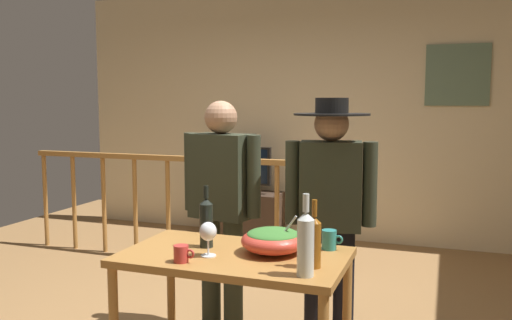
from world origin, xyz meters
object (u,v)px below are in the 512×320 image
object	(u,v)px
serving_table	(234,270)
wine_bottle_dark	(206,222)
salad_bowl	(273,239)
wine_bottle_amber	(314,241)
framed_picture	(457,75)
person_standing_right	(330,203)
stair_railing	(207,197)
tv_console	(242,215)
mug_red	(182,254)
flat_screen_tv	(241,166)
wine_bottle_clear	(306,243)
mug_teal	(329,240)
person_standing_left	(221,198)
wine_glass	(208,233)

from	to	relation	value
serving_table	wine_bottle_dark	bearing A→B (deg)	161.74
salad_bowl	wine_bottle_amber	xyz separation A→B (m)	(0.26, -0.17, 0.06)
framed_picture	person_standing_right	bearing A→B (deg)	-105.51
framed_picture	stair_railing	xyz separation A→B (m)	(-2.22, -1.31, -1.18)
wine_bottle_dark	serving_table	bearing A→B (deg)	-18.26
tv_console	stair_railing	bearing A→B (deg)	-88.13
tv_console	salad_bowl	world-z (taller)	salad_bowl
tv_console	mug_red	xyz separation A→B (m)	(0.96, -3.28, 0.54)
flat_screen_tv	serving_table	xyz separation A→B (m)	(1.14, -3.02, -0.16)
tv_console	wine_bottle_clear	distance (m)	3.70
mug_teal	person_standing_left	distance (m)	0.94
flat_screen_tv	salad_bowl	xyz separation A→B (m)	(1.33, -2.95, 0.01)
wine_bottle_amber	mug_red	world-z (taller)	wine_bottle_amber
framed_picture	flat_screen_tv	bearing A→B (deg)	-171.86
serving_table	wine_bottle_amber	size ratio (longest dim) A/B	3.55
serving_table	wine_bottle_amber	xyz separation A→B (m)	(0.45, -0.09, 0.22)
mug_teal	mug_red	xyz separation A→B (m)	(-0.64, -0.47, -0.01)
wine_bottle_amber	stair_railing	bearing A→B (deg)	126.35
wine_bottle_amber	wine_bottle_dark	world-z (taller)	wine_bottle_dark
flat_screen_tv	serving_table	bearing A→B (deg)	-69.27
tv_console	person_standing_right	bearing A→B (deg)	-57.55
stair_railing	wine_bottle_dark	size ratio (longest dim) A/B	9.07
framed_picture	flat_screen_tv	xyz separation A→B (m)	(-2.25, -0.32, -0.99)
mug_red	wine_glass	bearing A→B (deg)	59.19
framed_picture	mug_teal	xyz separation A→B (m)	(-0.65, -3.10, -1.01)
wine_bottle_amber	mug_red	bearing A→B (deg)	-167.77
mug_red	person_standing_left	xyz separation A→B (m)	(-0.18, 0.91, 0.11)
wine_bottle_clear	stair_railing	bearing A→B (deg)	124.56
wine_bottle_dark	person_standing_left	distance (m)	0.64
wine_bottle_clear	mug_red	world-z (taller)	wine_bottle_clear
framed_picture	wine_bottle_amber	bearing A→B (deg)	-100.80
salad_bowl	wine_bottle_clear	bearing A→B (deg)	-49.93
salad_bowl	wine_bottle_amber	bearing A→B (deg)	-32.65
serving_table	wine_bottle_dark	distance (m)	0.31
serving_table	wine_bottle_amber	distance (m)	0.51
mug_red	person_standing_right	bearing A→B (deg)	58.63
stair_railing	person_standing_right	bearing A→B (deg)	-42.45
framed_picture	wine_bottle_clear	distance (m)	3.74
flat_screen_tv	wine_bottle_amber	xyz separation A→B (m)	(1.59, -3.11, 0.06)
stair_railing	wine_glass	distance (m)	2.36
wine_bottle_clear	person_standing_left	distance (m)	1.21
wine_bottle_clear	wine_bottle_dark	bearing A→B (deg)	155.49
flat_screen_tv	wine_bottle_amber	size ratio (longest dim) A/B	2.10
mug_teal	wine_bottle_dark	bearing A→B (deg)	-164.35
salad_bowl	person_standing_right	size ratio (longest dim) A/B	0.21
framed_picture	person_standing_right	xyz separation A→B (m)	(-0.74, -2.66, -0.89)
framed_picture	stair_railing	world-z (taller)	framed_picture
tv_console	person_standing_left	bearing A→B (deg)	-71.88
framed_picture	stair_railing	bearing A→B (deg)	-149.33
tv_console	wine_bottle_amber	world-z (taller)	wine_bottle_amber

